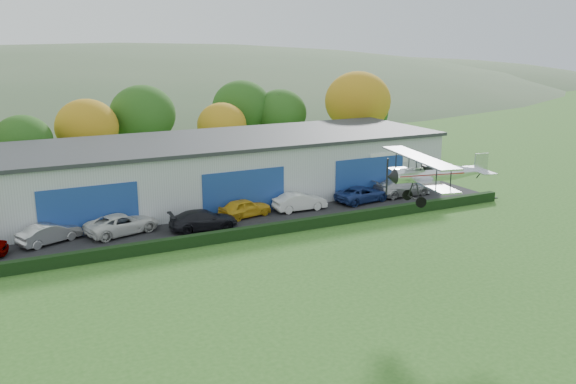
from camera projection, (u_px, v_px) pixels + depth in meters
name	position (u px, v px, depth m)	size (l,w,h in m)	color
ground	(329.00, 345.00, 28.53)	(300.00, 300.00, 0.00)	#2E5E1D
apron	(226.00, 220.00, 48.03)	(48.00, 9.00, 0.05)	black
hedge	(250.00, 232.00, 43.78)	(46.00, 0.60, 0.80)	black
hangar	(218.00, 168.00, 54.31)	(40.60, 12.60, 5.30)	#B2B7BC
tree_belt	(135.00, 121.00, 62.75)	(75.70, 13.22, 10.12)	#3D2614
distant_hills	(24.00, 150.00, 151.13)	(430.00, 196.00, 56.00)	#4C6642
car_1	(49.00, 233.00, 42.42)	(1.50, 4.31, 1.42)	silver
car_2	(122.00, 224.00, 44.48)	(2.45, 5.30, 1.47)	silver
car_3	(203.00, 220.00, 45.47)	(2.05, 5.03, 1.46)	black
car_4	(245.00, 208.00, 48.63)	(1.74, 4.32, 1.47)	gold
car_5	(300.00, 202.00, 50.49)	(1.55, 4.43, 1.46)	silver
car_6	(362.00, 194.00, 53.13)	(2.28, 4.94, 1.37)	navy
car_7	(401.00, 187.00, 55.15)	(2.22, 5.46, 1.58)	silver
biplane	(433.00, 172.00, 34.56)	(6.33, 7.22, 2.68)	silver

